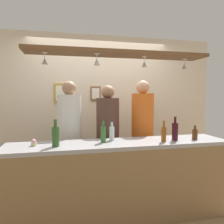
{
  "coord_description": "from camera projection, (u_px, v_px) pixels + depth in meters",
  "views": [
    {
      "loc": [
        -0.69,
        -2.88,
        1.51
      ],
      "look_at": [
        0.0,
        0.1,
        1.29
      ],
      "focal_mm": 35.16,
      "sensor_mm": 36.0,
      "label": 1
    }
  ],
  "objects": [
    {
      "name": "ground_plane",
      "position": [
        114.0,
        204.0,
        3.07
      ],
      "size": [
        8.0,
        8.0,
        0.0
      ],
      "primitive_type": "plane",
      "color": "olive"
    },
    {
      "name": "back_wall",
      "position": [
        100.0,
        107.0,
        4.04
      ],
      "size": [
        4.4,
        0.06,
        2.6
      ],
      "primitive_type": "cube",
      "color": "beige",
      "rests_on": "ground_plane"
    },
    {
      "name": "bar_counter",
      "position": [
        124.0,
        171.0,
        2.53
      ],
      "size": [
        2.7,
        0.55,
        0.96
      ],
      "color": "#99999E",
      "rests_on": "ground_plane"
    },
    {
      "name": "overhead_glass_rack",
      "position": [
        120.0,
        54.0,
        2.63
      ],
      "size": [
        2.2,
        0.36,
        0.04
      ],
      "primitive_type": "cube",
      "color": "brown"
    },
    {
      "name": "hanging_wineglass_far_left",
      "position": [
        45.0,
        61.0,
        2.45
      ],
      "size": [
        0.07,
        0.07,
        0.13
      ],
      "color": "silver",
      "rests_on": "overhead_glass_rack"
    },
    {
      "name": "hanging_wineglass_left",
      "position": [
        97.0,
        62.0,
        2.51
      ],
      "size": [
        0.07,
        0.07,
        0.13
      ],
      "color": "silver",
      "rests_on": "overhead_glass_rack"
    },
    {
      "name": "hanging_wineglass_center_left",
      "position": [
        144.0,
        64.0,
        2.69
      ],
      "size": [
        0.07,
        0.07,
        0.13
      ],
      "color": "silver",
      "rests_on": "overhead_glass_rack"
    },
    {
      "name": "hanging_wineglass_center",
      "position": [
        184.0,
        66.0,
        2.88
      ],
      "size": [
        0.07,
        0.07,
        0.13
      ],
      "color": "silver",
      "rests_on": "overhead_glass_rack"
    },
    {
      "name": "person_left_white_patterned_shirt",
      "position": [
        70.0,
        129.0,
        3.14
      ],
      "size": [
        0.34,
        0.34,
        1.72
      ],
      "color": "#2D334C",
      "rests_on": "ground_plane"
    },
    {
      "name": "person_middle_brown_shirt",
      "position": [
        108.0,
        130.0,
        3.27
      ],
      "size": [
        0.34,
        0.34,
        1.67
      ],
      "color": "#2D334C",
      "rests_on": "ground_plane"
    },
    {
      "name": "person_right_orange_shirt",
      "position": [
        142.0,
        125.0,
        3.39
      ],
      "size": [
        0.34,
        0.34,
        1.75
      ],
      "color": "#2D334C",
      "rests_on": "ground_plane"
    },
    {
      "name": "bottle_champagne_green",
      "position": [
        56.0,
        136.0,
        2.42
      ],
      "size": [
        0.08,
        0.08,
        0.3
      ],
      "color": "#2D5623",
      "rests_on": "bar_counter"
    },
    {
      "name": "bottle_soda_clear",
      "position": [
        112.0,
        133.0,
        2.75
      ],
      "size": [
        0.06,
        0.06,
        0.23
      ],
      "color": "silver",
      "rests_on": "bar_counter"
    },
    {
      "name": "bottle_beer_green_import",
      "position": [
        103.0,
        134.0,
        2.64
      ],
      "size": [
        0.06,
        0.06,
        0.26
      ],
      "color": "#336B2D",
      "rests_on": "bar_counter"
    },
    {
      "name": "bottle_beer_amber_tall",
      "position": [
        164.0,
        134.0,
        2.67
      ],
      "size": [
        0.06,
        0.06,
        0.26
      ],
      "color": "brown",
      "rests_on": "bar_counter"
    },
    {
      "name": "bottle_beer_brown_stubby",
      "position": [
        195.0,
        134.0,
        2.81
      ],
      "size": [
        0.07,
        0.07,
        0.18
      ],
      "color": "#512D14",
      "rests_on": "bar_counter"
    },
    {
      "name": "bottle_wine_dark_red",
      "position": [
        175.0,
        131.0,
        2.74
      ],
      "size": [
        0.08,
        0.08,
        0.3
      ],
      "color": "#380F19",
      "rests_on": "bar_counter"
    },
    {
      "name": "cupcake",
      "position": [
        34.0,
        143.0,
        2.45
      ],
      "size": [
        0.06,
        0.06,
        0.08
      ],
      "color": "beige",
      "rests_on": "bar_counter"
    },
    {
      "name": "picture_frame_caricature",
      "position": [
        62.0,
        93.0,
        3.82
      ],
      "size": [
        0.26,
        0.02,
        0.34
      ],
      "color": "#B29338",
      "rests_on": "back_wall"
    },
    {
      "name": "picture_frame_crest",
      "position": [
        96.0,
        94.0,
        3.96
      ],
      "size": [
        0.18,
        0.02,
        0.26
      ],
      "color": "brown",
      "rests_on": "back_wall"
    }
  ]
}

